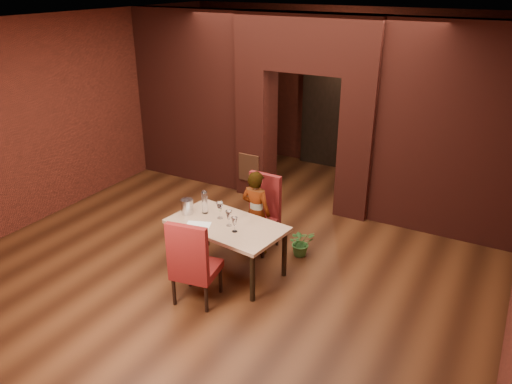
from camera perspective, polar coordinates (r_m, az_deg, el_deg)
floor at (r=7.43m, az=-1.04°, el=-6.59°), size 8.00×8.00×0.00m
ceiling at (r=6.44m, az=-1.26°, el=18.80°), size 7.00×8.00×0.04m
wall_back at (r=10.30m, az=10.38°, el=11.28°), size 7.00×0.04×3.20m
wall_left at (r=8.99m, az=-21.00°, el=8.31°), size 0.04×8.00×3.20m
pillar_left at (r=9.01m, az=0.09°, el=6.93°), size 0.55×0.55×2.30m
pillar_right at (r=8.30m, az=11.67°, el=4.94°), size 0.55×0.55×2.30m
lintel at (r=8.27m, az=6.11°, el=16.63°), size 2.45×0.55×0.90m
wing_wall_left at (r=9.64m, az=-7.39°, el=10.62°), size 2.28×0.35×3.20m
wing_wall_right at (r=7.89m, az=21.74°, el=6.18°), size 2.28×0.35×3.20m
vent_panel at (r=8.96m, az=-0.83°, el=2.78°), size 0.40×0.03×0.50m
rear_door at (r=10.51m, az=7.97°, el=8.59°), size 0.90×0.08×2.10m
rear_door_frame at (r=10.47m, az=7.89°, el=8.54°), size 1.02×0.04×2.22m
dining_table at (r=6.78m, az=-3.31°, el=-6.32°), size 1.63×1.05×0.72m
chair_far at (r=7.23m, az=0.20°, el=-2.54°), size 0.52×0.52×1.11m
chair_near at (r=6.15m, az=-6.85°, el=-7.64°), size 0.59×0.59×1.13m
person_seated at (r=7.10m, az=0.00°, el=-2.36°), size 0.48×0.33×1.26m
wine_glass_a at (r=6.71m, az=-4.15°, el=-2.11°), size 0.09×0.09×0.23m
wine_glass_b at (r=6.51m, az=-3.13°, el=-3.00°), size 0.09×0.09×0.22m
wine_glass_c at (r=6.36m, az=-2.46°, el=-3.72°), size 0.08×0.08×0.21m
tasting_sheet at (r=6.59m, az=-6.65°, el=-3.82°), size 0.38×0.33×0.00m
wine_bucket at (r=6.89m, az=-7.88°, el=-1.66°), size 0.17×0.17×0.21m
water_bottle at (r=6.85m, az=-5.90°, el=-1.13°), size 0.08×0.08×0.34m
potted_plant at (r=7.23m, az=5.19°, el=-5.76°), size 0.49×0.48×0.41m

